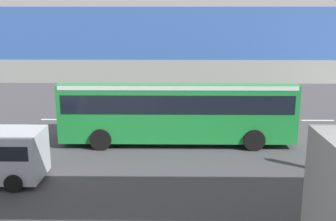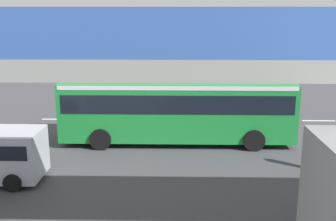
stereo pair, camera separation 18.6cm
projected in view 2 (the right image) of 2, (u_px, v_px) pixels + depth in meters
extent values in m
plane|color=#424247|center=(189.00, 135.00, 22.21)|extent=(80.00, 80.00, 0.00)
cube|color=#1E8C38|center=(177.00, 109.00, 20.65)|extent=(11.50, 2.55, 2.86)
cube|color=black|center=(177.00, 99.00, 20.52)|extent=(11.04, 2.59, 0.90)
cube|color=white|center=(177.00, 84.00, 20.34)|extent=(11.27, 2.58, 0.20)
cube|color=black|center=(63.00, 102.00, 20.69)|extent=(0.04, 2.24, 1.20)
cylinder|color=black|center=(101.00, 139.00, 19.77)|extent=(1.04, 0.30, 1.04)
cylinder|color=black|center=(109.00, 125.00, 22.25)|extent=(1.04, 0.30, 1.04)
cylinder|color=black|center=(254.00, 140.00, 19.62)|extent=(1.04, 0.30, 1.04)
cylinder|color=black|center=(245.00, 126.00, 22.09)|extent=(1.04, 0.30, 1.04)
cylinder|color=black|center=(13.00, 183.00, 15.25)|extent=(0.68, 0.22, 0.68)
cylinder|color=black|center=(31.00, 164.00, 17.14)|extent=(0.68, 0.22, 0.68)
cylinder|color=#2D2D38|center=(311.00, 159.00, 17.38)|extent=(0.32, 0.32, 0.85)
cylinder|color=navy|center=(312.00, 142.00, 17.20)|extent=(0.38, 0.38, 0.70)
sphere|color=tan|center=(313.00, 131.00, 17.08)|extent=(0.22, 0.22, 0.22)
cylinder|color=slate|center=(137.00, 96.00, 25.44)|extent=(0.08, 0.08, 2.80)
cube|color=yellow|center=(137.00, 78.00, 25.18)|extent=(0.04, 0.60, 0.60)
cube|color=silver|center=(319.00, 121.00, 25.06)|extent=(2.00, 0.20, 0.01)
cube|color=silver|center=(253.00, 120.00, 25.15)|extent=(2.00, 0.20, 0.01)
cube|color=silver|center=(188.00, 120.00, 25.23)|extent=(2.00, 0.20, 0.01)
cube|color=silver|center=(123.00, 120.00, 25.32)|extent=(2.00, 0.20, 0.01)
cube|color=silver|center=(58.00, 119.00, 25.41)|extent=(2.00, 0.20, 0.01)
cube|color=gray|center=(204.00, 64.00, 10.03)|extent=(27.28, 2.60, 0.50)
cube|color=#3359A5|center=(202.00, 28.00, 11.06)|extent=(27.28, 0.08, 1.10)
cube|color=#3359A5|center=(209.00, 34.00, 8.63)|extent=(27.28, 0.08, 1.10)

